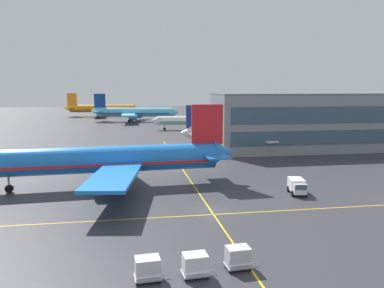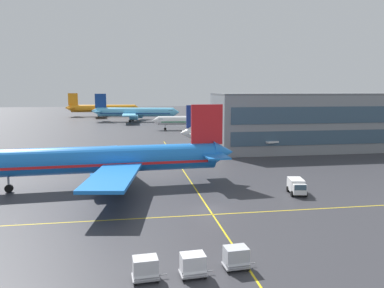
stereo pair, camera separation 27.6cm
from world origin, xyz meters
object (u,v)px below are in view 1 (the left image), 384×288
airliner_far_left_stand (134,112)px  baggage_cart_row_middle (238,257)px  airliner_third_row (196,120)px  baggage_cart_row_second (195,265)px  baggage_cart_row_leftmost (148,268)px  service_truck_red_van (297,186)px  airliner_second_row (245,133)px  airliner_far_right_stand (101,109)px  airliner_front_gate (110,160)px

airliner_far_left_stand → baggage_cart_row_middle: airliner_far_left_stand is taller
airliner_third_row → baggage_cart_row_second: (-19.55, -109.80, -2.44)m
airliner_far_left_stand → baggage_cart_row_leftmost: airliner_far_left_stand is taller
service_truck_red_van → airliner_third_row: bearing=89.3°
airliner_far_left_stand → baggage_cart_row_second: bearing=-89.0°
airliner_third_row → baggage_cart_row_leftmost: airliner_third_row is taller
airliner_third_row → baggage_cart_row_middle: (-15.82, -109.06, -2.44)m
airliner_far_left_stand → service_truck_red_van: airliner_far_left_stand is taller
airliner_second_row → airliner_far_right_stand: airliner_far_right_stand is taller
airliner_far_right_stand → service_truck_red_van: bearing=-77.0°
airliner_third_row → service_truck_red_van: 88.59m
baggage_cart_row_middle → airliner_far_left_stand: bearing=92.4°
airliner_far_right_stand → service_truck_red_van: (38.29, -166.32, -3.22)m
airliner_third_row → service_truck_red_van: bearing=-90.7°
baggage_cart_row_second → service_truck_red_van: bearing=49.0°
service_truck_red_van → baggage_cart_row_middle: bearing=-125.7°
airliner_second_row → airliner_third_row: size_ratio=1.09×
airliner_second_row → baggage_cart_row_second: 69.67m
baggage_cart_row_leftmost → airliner_far_left_stand: bearing=89.6°
airliner_front_gate → airliner_far_right_stand: bearing=94.3°
baggage_cart_row_middle → airliner_far_right_stand: bearing=97.2°
airliner_far_left_stand → baggage_cart_row_second: 149.69m
baggage_cart_row_leftmost → airliner_front_gate: bearing=98.1°
service_truck_red_van → baggage_cart_row_middle: service_truck_red_van is taller
airliner_third_row → service_truck_red_van: airliner_third_row is taller
airliner_third_row → baggage_cart_row_leftmost: size_ratio=11.58×
baggage_cart_row_second → airliner_third_row: bearing=79.9°
airliner_far_left_stand → baggage_cart_row_second: size_ratio=14.76×
airliner_far_left_stand → baggage_cart_row_middle: 149.05m
airliner_far_right_stand → baggage_cart_row_middle: 188.34m
airliner_third_row → baggage_cart_row_leftmost: (-23.29, -109.81, -2.44)m
airliner_front_gate → service_truck_red_van: size_ratio=9.11×
airliner_far_right_stand → airliner_third_row: bearing=-63.1°
airliner_second_row → baggage_cart_row_leftmost: size_ratio=12.64×
airliner_second_row → baggage_cart_row_leftmost: bearing=-113.4°
airliner_second_row → baggage_cart_row_leftmost: (-28.23, -65.17, -2.75)m
service_truck_red_van → baggage_cart_row_second: (-18.47, -21.25, -0.17)m
airliner_second_row → baggage_cart_row_leftmost: 71.08m
baggage_cart_row_leftmost → airliner_far_right_stand: bearing=94.9°
airliner_far_left_stand → airliner_far_right_stand: bearing=114.4°
airliner_far_left_stand → baggage_cart_row_leftmost: (-1.16, -149.64, -3.41)m
airliner_third_row → airliner_far_left_stand: size_ratio=0.78×
service_truck_red_van → airliner_second_row: bearing=82.2°
baggage_cart_row_second → baggage_cart_row_leftmost: bearing=-179.8°
airliner_far_right_stand → baggage_cart_row_leftmost: bearing=-85.1°
airliner_front_gate → service_truck_red_van: (26.39, -8.31, -3.06)m
service_truck_red_van → baggage_cart_row_leftmost: bearing=-136.2°
airliner_third_row → baggage_cart_row_middle: size_ratio=11.58×
airliner_second_row → airliner_far_right_stand: 130.19m
baggage_cart_row_leftmost → baggage_cart_row_middle: bearing=5.8°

